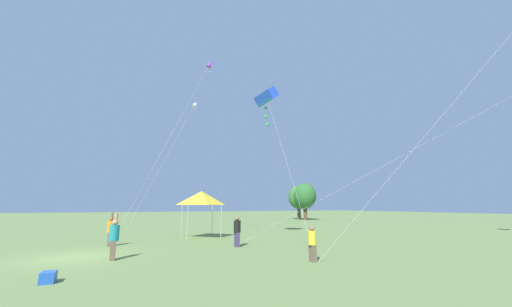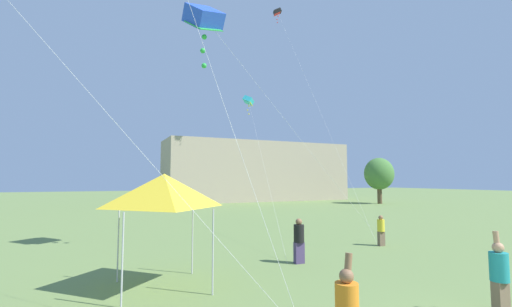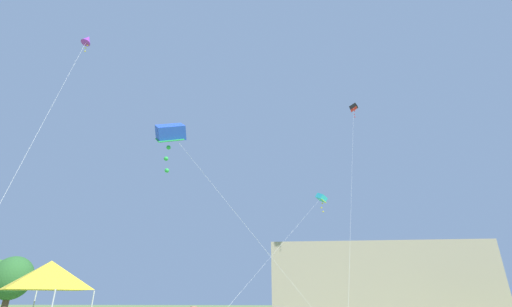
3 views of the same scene
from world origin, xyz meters
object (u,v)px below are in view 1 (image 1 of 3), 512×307
person_teal_shirt (114,237)px  kite_purple_diamond_0 (209,65)px  cooler_box (48,277)px  person_black_shirt (237,230)px  person_orange_shirt (111,230)px  kite_blue_box_1 (266,97)px  kite_white_diamond_3 (195,104)px  person_yellow_shirt (312,242)px  festival_tent (202,198)px

person_teal_shirt → kite_purple_diamond_0: size_ratio=0.14×
cooler_box → person_black_shirt: bearing=122.1°
person_orange_shirt → kite_blue_box_1: size_ratio=0.17×
cooler_box → kite_white_diamond_3: bearing=157.1°
person_yellow_shirt → kite_white_diamond_3: (-20.84, -1.39, 13.35)m
person_black_shirt → kite_purple_diamond_0: size_ratio=0.12×
person_black_shirt → person_yellow_shirt: bearing=-98.5°
person_yellow_shirt → kite_white_diamond_3: kite_white_diamond_3 is taller
festival_tent → person_orange_shirt: 6.92m
cooler_box → kite_white_diamond_3: (-20.29, 8.57, 14.02)m
person_orange_shirt → person_teal_shirt: bearing=20.3°
person_orange_shirt → kite_blue_box_1: (0.24, 10.78, 10.36)m
person_orange_shirt → kite_purple_diamond_0: (-3.48, 6.77, 14.22)m
festival_tent → cooler_box: size_ratio=7.10×
person_teal_shirt → kite_blue_box_1: 15.45m
festival_tent → kite_purple_diamond_0: bearing=154.9°
cooler_box → person_teal_shirt: (-3.57, 1.72, 0.85)m
person_black_shirt → kite_white_diamond_3: size_ratio=0.12×
person_black_shirt → kite_white_diamond_3: (-14.97, 0.08, 13.21)m
person_orange_shirt → kite_white_diamond_3: size_ratio=0.14×
kite_purple_diamond_0 → person_teal_shirt: bearing=-36.5°
festival_tent → kite_blue_box_1: size_ratio=0.29×
person_black_shirt → person_teal_shirt: size_ratio=0.86×
cooler_box → kite_purple_diamond_0: 20.98m
person_yellow_shirt → festival_tent: bearing=-123.9°
person_black_shirt → person_orange_shirt: bearing=132.3°
person_black_shirt → kite_blue_box_1: size_ratio=0.15×
cooler_box → person_teal_shirt: person_teal_shirt is taller
person_yellow_shirt → kite_purple_diamond_0: 19.29m
kite_purple_diamond_0 → person_black_shirt: bearing=3.4°
person_yellow_shirt → cooler_box: bearing=-49.0°
kite_blue_box_1 → festival_tent: bearing=-118.8°
kite_blue_box_1 → person_orange_shirt: bearing=-91.3°
person_teal_shirt → kite_purple_diamond_0: 17.78m
person_orange_shirt → kite_white_diamond_3: 19.00m
festival_tent → kite_white_diamond_3: (-9.33, 1.04, 11.12)m
festival_tent → kite_purple_diamond_0: (-1.21, 0.57, 12.16)m
person_teal_shirt → person_yellow_shirt: bearing=-35.4°
festival_tent → person_teal_shirt: (7.40, -5.80, -2.05)m
person_black_shirt → kite_purple_diamond_0: kite_purple_diamond_0 is taller
cooler_box → person_black_shirt: (-5.32, 8.49, 0.81)m
person_black_shirt → kite_white_diamond_3: kite_white_diamond_3 is taller
kite_purple_diamond_0 → kite_white_diamond_3: kite_purple_diamond_0 is taller
festival_tent → kite_blue_box_1: (2.51, 4.58, 8.29)m
kite_white_diamond_3 → kite_purple_diamond_0: bearing=-3.4°
person_orange_shirt → kite_purple_diamond_0: 16.13m
cooler_box → person_yellow_shirt: person_yellow_shirt is taller
cooler_box → person_orange_shirt: (-8.69, 1.32, 0.83)m
cooler_box → kite_purple_diamond_0: (-12.17, 8.09, 15.05)m
person_black_shirt → person_yellow_shirt: person_black_shirt is taller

